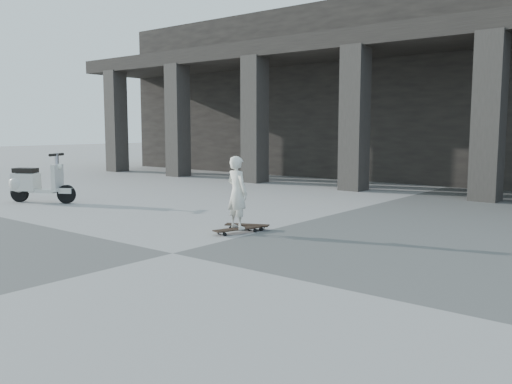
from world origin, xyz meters
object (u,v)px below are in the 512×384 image
Objects in this scene: child at (237,192)px; skateboard_spare at (247,226)px; scooter at (31,183)px; longboard at (237,229)px.

skateboard_spare is at bearing -64.52° from child.
child is at bearing -24.87° from scooter.
skateboard_spare is at bearing -21.46° from scooter.
longboard is 6.27m from scooter.
child is 6.26m from scooter.
scooter is (-6.26, -0.16, 0.39)m from longboard.
skateboard_spare reaches higher than longboard.
skateboard_spare is 0.63× the size of child.
scooter is (-6.17, -0.53, 0.39)m from skateboard_spare.
scooter is at bearing 12.89° from child.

